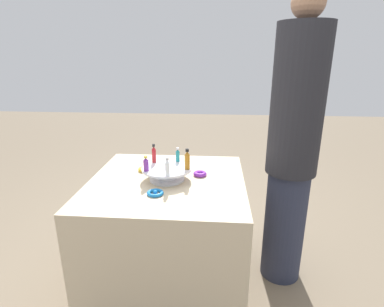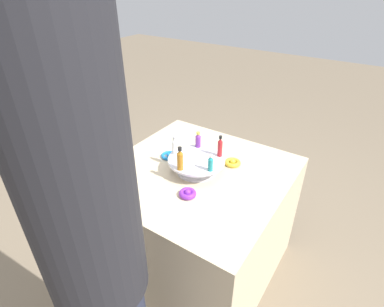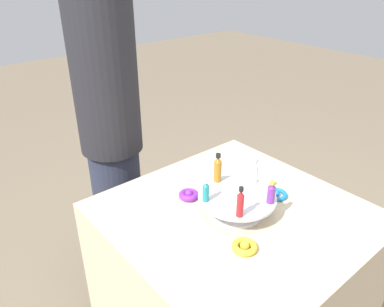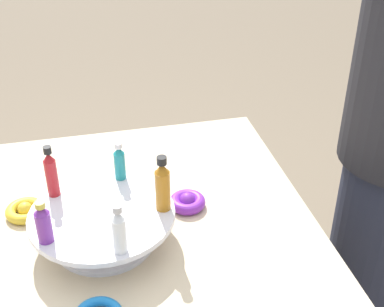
{
  "view_description": "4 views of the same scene",
  "coord_description": "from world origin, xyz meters",
  "px_view_note": "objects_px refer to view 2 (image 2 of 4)",
  "views": [
    {
      "loc": [
        0.28,
        -1.65,
        1.43
      ],
      "look_at": [
        0.15,
        0.02,
        0.88
      ],
      "focal_mm": 28.0,
      "sensor_mm": 36.0,
      "label": 1
    },
    {
      "loc": [
        1.1,
        0.71,
        1.63
      ],
      "look_at": [
        0.06,
        0.01,
        0.86
      ],
      "focal_mm": 28.0,
      "sensor_mm": 36.0,
      "label": 2
    },
    {
      "loc": [
        -0.79,
        0.89,
        1.6
      ],
      "look_at": [
        0.23,
        0.03,
        0.9
      ],
      "focal_mm": 35.0,
      "sensor_mm": 36.0,
      "label": 3
    },
    {
      "loc": [
        -0.02,
        -0.87,
        1.48
      ],
      "look_at": [
        0.2,
        0.03,
        0.9
      ],
      "focal_mm": 50.0,
      "sensor_mm": 36.0,
      "label": 4
    }
  ],
  "objects_px": {
    "bottle_amber": "(180,159)",
    "bottle_teal": "(210,163)",
    "ribbon_bow_gold": "(233,162)",
    "bottle_red": "(220,147)",
    "display_stand": "(196,164)",
    "ribbon_bow_blue": "(169,156)",
    "bottle_purple": "(198,140)",
    "bottle_clear": "(174,146)",
    "ribbon_bow_purple": "(188,193)",
    "person_figure": "(95,251)"
  },
  "relations": [
    {
      "from": "ribbon_bow_gold",
      "to": "ribbon_bow_blue",
      "type": "distance_m",
      "value": 0.36
    },
    {
      "from": "bottle_teal",
      "to": "ribbon_bow_blue",
      "type": "height_order",
      "value": "bottle_teal"
    },
    {
      "from": "display_stand",
      "to": "bottle_red",
      "type": "bearing_deg",
      "value": 137.34
    },
    {
      "from": "bottle_red",
      "to": "bottle_amber",
      "type": "xyz_separation_m",
      "value": [
        0.22,
        -0.1,
        0.0
      ]
    },
    {
      "from": "bottle_clear",
      "to": "bottle_teal",
      "type": "height_order",
      "value": "bottle_clear"
    },
    {
      "from": "bottle_purple",
      "to": "bottle_clear",
      "type": "height_order",
      "value": "bottle_clear"
    },
    {
      "from": "display_stand",
      "to": "bottle_teal",
      "type": "bearing_deg",
      "value": 65.34
    },
    {
      "from": "bottle_purple",
      "to": "bottle_teal",
      "type": "bearing_deg",
      "value": 47.34
    },
    {
      "from": "ribbon_bow_gold",
      "to": "person_figure",
      "type": "xyz_separation_m",
      "value": [
        0.92,
        -0.01,
        0.17
      ]
    },
    {
      "from": "person_figure",
      "to": "display_stand",
      "type": "bearing_deg",
      "value": -0.0
    },
    {
      "from": "bottle_purple",
      "to": "bottle_teal",
      "type": "relative_size",
      "value": 1.0
    },
    {
      "from": "bottle_clear",
      "to": "bottle_purple",
      "type": "bearing_deg",
      "value": 155.34
    },
    {
      "from": "person_figure",
      "to": "ribbon_bow_purple",
      "type": "bearing_deg",
      "value": -4.79
    },
    {
      "from": "ribbon_bow_gold",
      "to": "bottle_red",
      "type": "bearing_deg",
      "value": -32.09
    },
    {
      "from": "ribbon_bow_purple",
      "to": "bottle_teal",
      "type": "bearing_deg",
      "value": 165.65
    },
    {
      "from": "bottle_red",
      "to": "bottle_purple",
      "type": "relative_size",
      "value": 1.31
    },
    {
      "from": "bottle_clear",
      "to": "person_figure",
      "type": "height_order",
      "value": "person_figure"
    },
    {
      "from": "display_stand",
      "to": "bottle_red",
      "type": "xyz_separation_m",
      "value": [
        -0.09,
        0.08,
        0.08
      ]
    },
    {
      "from": "ribbon_bow_purple",
      "to": "person_figure",
      "type": "height_order",
      "value": "person_figure"
    },
    {
      "from": "display_stand",
      "to": "bottle_red",
      "type": "height_order",
      "value": "bottle_red"
    },
    {
      "from": "bottle_purple",
      "to": "ribbon_bow_purple",
      "type": "bearing_deg",
      "value": 24.51
    },
    {
      "from": "bottle_purple",
      "to": "bottle_teal",
      "type": "distance_m",
      "value": 0.24
    },
    {
      "from": "ribbon_bow_blue",
      "to": "ribbon_bow_purple",
      "type": "bearing_deg",
      "value": 51.62
    },
    {
      "from": "bottle_amber",
      "to": "display_stand",
      "type": "bearing_deg",
      "value": 173.34
    },
    {
      "from": "bottle_purple",
      "to": "ribbon_bow_gold",
      "type": "xyz_separation_m",
      "value": [
        -0.06,
        0.19,
        -0.11
      ]
    },
    {
      "from": "bottle_red",
      "to": "bottle_teal",
      "type": "height_order",
      "value": "bottle_red"
    },
    {
      "from": "ribbon_bow_gold",
      "to": "bottle_clear",
      "type": "bearing_deg",
      "value": -53.23
    },
    {
      "from": "bottle_red",
      "to": "person_figure",
      "type": "relative_size",
      "value": 0.07
    },
    {
      "from": "ribbon_bow_gold",
      "to": "person_figure",
      "type": "distance_m",
      "value": 0.93
    },
    {
      "from": "bottle_amber",
      "to": "ribbon_bow_blue",
      "type": "bearing_deg",
      "value": -128.76
    },
    {
      "from": "bottle_amber",
      "to": "ribbon_bow_purple",
      "type": "relative_size",
      "value": 1.49
    },
    {
      "from": "ribbon_bow_blue",
      "to": "person_figure",
      "type": "distance_m",
      "value": 0.86
    },
    {
      "from": "bottle_purple",
      "to": "person_figure",
      "type": "xyz_separation_m",
      "value": [
        0.86,
        0.18,
        0.06
      ]
    },
    {
      "from": "bottle_amber",
      "to": "bottle_teal",
      "type": "distance_m",
      "value": 0.15
    },
    {
      "from": "ribbon_bow_purple",
      "to": "bottle_red",
      "type": "bearing_deg",
      "value": 178.49
    },
    {
      "from": "bottle_purple",
      "to": "ribbon_bow_blue",
      "type": "height_order",
      "value": "bottle_purple"
    },
    {
      "from": "bottle_amber",
      "to": "bottle_teal",
      "type": "height_order",
      "value": "bottle_amber"
    },
    {
      "from": "display_stand",
      "to": "ribbon_bow_purple",
      "type": "distance_m",
      "value": 0.21
    },
    {
      "from": "ribbon_bow_blue",
      "to": "bottle_red",
      "type": "bearing_deg",
      "value": 101.88
    },
    {
      "from": "bottle_clear",
      "to": "bottle_amber",
      "type": "height_order",
      "value": "bottle_amber"
    },
    {
      "from": "bottle_red",
      "to": "bottle_purple",
      "type": "bearing_deg",
      "value": -96.66
    },
    {
      "from": "bottle_amber",
      "to": "ribbon_bow_blue",
      "type": "relative_size",
      "value": 1.37
    },
    {
      "from": "bottle_amber",
      "to": "bottle_teal",
      "type": "relative_size",
      "value": 1.38
    },
    {
      "from": "display_stand",
      "to": "bottle_teal",
      "type": "xyz_separation_m",
      "value": [
        0.05,
        0.11,
        0.07
      ]
    },
    {
      "from": "bottle_clear",
      "to": "ribbon_bow_blue",
      "type": "height_order",
      "value": "bottle_clear"
    },
    {
      "from": "bottle_clear",
      "to": "ribbon_bow_purple",
      "type": "distance_m",
      "value": 0.29
    },
    {
      "from": "ribbon_bow_purple",
      "to": "ribbon_bow_blue",
      "type": "bearing_deg",
      "value": -128.38
    },
    {
      "from": "bottle_red",
      "to": "ribbon_bow_blue",
      "type": "height_order",
      "value": "bottle_red"
    },
    {
      "from": "ribbon_bow_gold",
      "to": "ribbon_bow_purple",
      "type": "height_order",
      "value": "ribbon_bow_purple"
    },
    {
      "from": "display_stand",
      "to": "ribbon_bow_blue",
      "type": "height_order",
      "value": "display_stand"
    }
  ]
}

